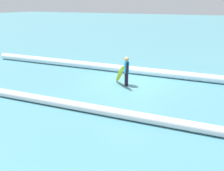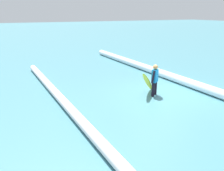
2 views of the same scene
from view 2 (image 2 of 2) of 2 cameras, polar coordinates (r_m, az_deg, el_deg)
ground_plane at (r=10.94m, az=11.64°, el=-2.14°), size 160.71×160.71×0.00m
surfer at (r=10.53m, az=10.40°, el=1.68°), size 0.35×0.50×1.42m
surfboard at (r=10.70m, az=8.71°, el=0.82°), size 1.11×1.30×1.19m
wave_crest_foreground at (r=12.06m, az=19.78°, el=0.06°), size 21.83×0.99×0.42m
wave_crest_midground at (r=7.09m, az=-4.82°, el=-11.62°), size 19.36×0.96×0.34m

